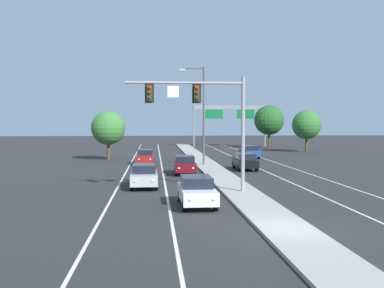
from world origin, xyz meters
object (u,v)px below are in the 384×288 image
at_px(car_oncoming_red, 145,157).
at_px(car_receding_black, 245,161).
at_px(tree_far_right_b, 307,125).
at_px(car_oncoming_darkred, 185,165).
at_px(car_oncoming_silver, 144,176).
at_px(tree_far_right_a, 269,120).
at_px(car_oncoming_white, 197,191).
at_px(overhead_signal_mast, 206,109).
at_px(street_lamp_median, 202,109).
at_px(car_receding_blue, 249,152).
at_px(tree_far_left_a, 108,128).
at_px(highway_sign_gantry, 230,113).

distance_m(car_oncoming_red, car_receding_black, 11.38).
bearing_deg(tree_far_right_b, car_oncoming_darkred, -126.10).
height_order(car_oncoming_silver, car_oncoming_red, same).
height_order(tree_far_right_a, tree_far_right_b, tree_far_right_a).
distance_m(car_oncoming_darkred, car_oncoming_red, 9.98).
height_order(car_oncoming_white, tree_far_right_b, tree_far_right_b).
relative_size(overhead_signal_mast, car_oncoming_silver, 1.66).
bearing_deg(car_oncoming_darkred, car_oncoming_silver, -112.92).
height_order(car_oncoming_silver, car_oncoming_darkred, same).
xyz_separation_m(street_lamp_median, tree_far_right_a, (14.66, 30.42, -1.01)).
bearing_deg(car_receding_black, street_lamp_median, 131.00).
bearing_deg(tree_far_right_a, car_receding_blue, -110.27).
distance_m(car_oncoming_silver, car_receding_blue, 27.76).
height_order(car_oncoming_darkred, tree_far_left_a, tree_far_left_a).
height_order(car_oncoming_darkred, car_receding_blue, same).
bearing_deg(street_lamp_median, car_receding_black, -49.00).
distance_m(overhead_signal_mast, car_oncoming_red, 21.43).
relative_size(car_oncoming_red, car_receding_blue, 0.99).
bearing_deg(overhead_signal_mast, car_receding_black, 69.44).
bearing_deg(car_receding_black, tree_far_right_b, 60.00).
bearing_deg(tree_far_right_b, highway_sign_gantry, 119.01).
xyz_separation_m(car_oncoming_silver, tree_far_right_a, (20.21, 45.60, 3.96)).
distance_m(highway_sign_gantry, tree_far_right_a, 8.27).
bearing_deg(tree_far_left_a, tree_far_right_b, 23.32).
relative_size(car_oncoming_darkred, car_oncoming_red, 1.00).
relative_size(highway_sign_gantry, tree_far_left_a, 2.29).
xyz_separation_m(car_oncoming_red, tree_far_right_a, (20.45, 28.34, 3.96)).
xyz_separation_m(car_receding_black, tree_far_left_a, (-13.90, 12.26, 2.97)).
bearing_deg(car_receding_blue, tree_far_right_b, 44.26).
xyz_separation_m(car_oncoming_red, highway_sign_gantry, (14.61, 34.03, 5.34)).
distance_m(highway_sign_gantry, tree_far_right_b, 18.47).
bearing_deg(car_receding_black, tree_far_right_a, 72.43).
bearing_deg(car_oncoming_white, highway_sign_gantry, 79.00).
xyz_separation_m(overhead_signal_mast, car_receding_blue, (8.62, 28.06, -4.52)).
bearing_deg(tree_far_left_a, tree_far_right_a, 41.99).
bearing_deg(tree_far_right_b, car_receding_black, -120.00).
relative_size(car_receding_blue, tree_far_left_a, 0.78).
bearing_deg(highway_sign_gantry, car_oncoming_silver, -105.65).
height_order(overhead_signal_mast, tree_far_right_a, overhead_signal_mast).
relative_size(overhead_signal_mast, tree_far_right_a, 1.02).
relative_size(car_oncoming_red, tree_far_left_a, 0.77).
bearing_deg(car_oncoming_darkred, street_lamp_median, 73.12).
relative_size(overhead_signal_mast, highway_sign_gantry, 0.56).
relative_size(car_oncoming_darkred, car_receding_black, 1.00).
distance_m(car_oncoming_darkred, tree_far_left_a, 17.49).
relative_size(street_lamp_median, car_oncoming_white, 2.23).
bearing_deg(car_receding_blue, car_oncoming_white, -106.55).
distance_m(car_oncoming_silver, tree_far_left_a, 23.86).
xyz_separation_m(tree_far_right_a, tree_far_left_a, (-24.88, -22.39, -0.99)).
bearing_deg(tree_far_right_a, car_oncoming_white, -108.03).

